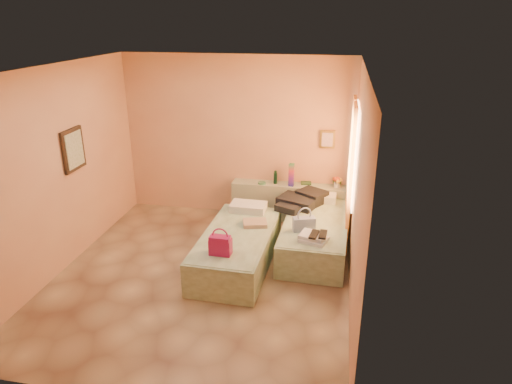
% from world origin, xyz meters
% --- Properties ---
extents(ground, '(4.50, 4.50, 0.00)m').
position_xyz_m(ground, '(0.00, 0.00, 0.00)').
color(ground, tan).
rests_on(ground, ground).
extents(room_walls, '(4.02, 4.51, 2.81)m').
position_xyz_m(room_walls, '(0.21, 0.57, 1.79)').
color(room_walls, tan).
rests_on(room_walls, ground).
extents(headboard_ledge, '(2.05, 0.30, 0.65)m').
position_xyz_m(headboard_ledge, '(0.98, 2.10, 0.33)').
color(headboard_ledge, gray).
rests_on(headboard_ledge, ground).
extents(bed_left, '(0.96, 2.03, 0.50)m').
position_xyz_m(bed_left, '(0.40, 0.40, 0.25)').
color(bed_left, '#AECAA3').
rests_on(bed_left, ground).
extents(bed_right, '(0.96, 2.03, 0.50)m').
position_xyz_m(bed_right, '(1.49, 1.05, 0.25)').
color(bed_right, '#AECAA3').
rests_on(bed_right, ground).
extents(water_bottle, '(0.06, 0.06, 0.22)m').
position_xyz_m(water_bottle, '(0.70, 2.10, 0.76)').
color(water_bottle, '#153B26').
rests_on(water_bottle, headboard_ledge).
extents(rainbow_box, '(0.09, 0.09, 0.40)m').
position_xyz_m(rainbow_box, '(0.99, 2.04, 0.85)').
color(rainbow_box, '#A11350').
rests_on(rainbow_box, headboard_ledge).
extents(small_dish, '(0.18, 0.18, 0.03)m').
position_xyz_m(small_dish, '(0.48, 2.03, 0.67)').
color(small_dish, '#4B895B').
rests_on(small_dish, headboard_ledge).
extents(green_book, '(0.19, 0.15, 0.03)m').
position_xyz_m(green_book, '(1.23, 2.18, 0.66)').
color(green_book, '#254628').
rests_on(green_book, headboard_ledge).
extents(flower_vase, '(0.18, 0.18, 0.23)m').
position_xyz_m(flower_vase, '(1.76, 2.09, 0.76)').
color(flower_vase, silver).
rests_on(flower_vase, headboard_ledge).
extents(magenta_handbag, '(0.29, 0.17, 0.26)m').
position_xyz_m(magenta_handbag, '(0.33, -0.24, 0.63)').
color(magenta_handbag, '#A11350').
rests_on(magenta_handbag, bed_left).
extents(khaki_garment, '(0.40, 0.35, 0.06)m').
position_xyz_m(khaki_garment, '(0.61, 0.70, 0.53)').
color(khaki_garment, '#9E8465').
rests_on(khaki_garment, bed_left).
extents(clothes_pile, '(0.85, 0.85, 0.19)m').
position_xyz_m(clothes_pile, '(1.21, 1.53, 0.60)').
color(clothes_pile, black).
rests_on(clothes_pile, bed_right).
extents(blue_handbag, '(0.34, 0.23, 0.20)m').
position_xyz_m(blue_handbag, '(1.33, 0.65, 0.60)').
color(blue_handbag, '#39558B').
rests_on(blue_handbag, bed_right).
extents(towel_stack, '(0.43, 0.39, 0.10)m').
position_xyz_m(towel_stack, '(1.49, 0.34, 0.55)').
color(towel_stack, silver).
rests_on(towel_stack, bed_right).
extents(sandal_pair, '(0.23, 0.29, 0.03)m').
position_xyz_m(sandal_pair, '(1.55, 0.32, 0.61)').
color(sandal_pair, black).
rests_on(sandal_pair, towel_stack).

